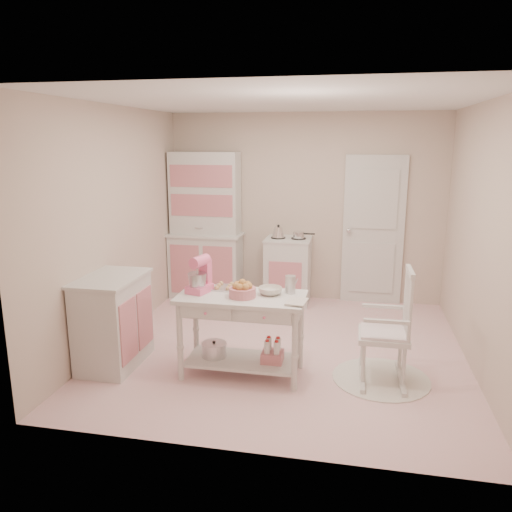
{
  "coord_description": "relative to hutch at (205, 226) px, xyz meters",
  "views": [
    {
      "loc": [
        0.7,
        -5.04,
        2.22
      ],
      "look_at": [
        -0.28,
        -0.17,
        1.07
      ],
      "focal_mm": 35.0,
      "sensor_mm": 36.0,
      "label": 1
    }
  ],
  "objects": [
    {
      "name": "lace_rug",
      "position": [
        2.39,
        -2.19,
        -1.03
      ],
      "size": [
        0.92,
        0.92,
        0.01
      ],
      "primitive_type": "cylinder",
      "color": "white",
      "rests_on": "ground"
    },
    {
      "name": "base_cabinet",
      "position": [
        -0.24,
        -2.37,
        -0.58
      ],
      "size": [
        0.54,
        0.84,
        0.92
      ],
      "primitive_type": "cube",
      "color": "silver",
      "rests_on": "ground"
    },
    {
      "name": "rocking_chair",
      "position": [
        2.39,
        -2.19,
        -0.49
      ],
      "size": [
        0.49,
        0.73,
        1.1
      ],
      "primitive_type": "cube",
      "rotation": [
        0.0,
        0.0,
        0.02
      ],
      "color": "silver",
      "rests_on": "ground"
    },
    {
      "name": "stove",
      "position": [
        1.2,
        -0.05,
        -0.58
      ],
      "size": [
        0.62,
        0.57,
        0.92
      ],
      "primitive_type": "cube",
      "color": "silver",
      "rests_on": "ground"
    },
    {
      "name": "cookie_tray",
      "position": [
        0.92,
        -2.15,
        -0.23
      ],
      "size": [
        0.34,
        0.24,
        0.02
      ],
      "primitive_type": "cube",
      "color": "silver",
      "rests_on": "work_table"
    },
    {
      "name": "hutch",
      "position": [
        0.0,
        0.0,
        0.0
      ],
      "size": [
        1.06,
        0.5,
        2.08
      ],
      "primitive_type": "cube",
      "color": "silver",
      "rests_on": "ground"
    },
    {
      "name": "stand_mixer",
      "position": [
        0.65,
        -2.31,
        -0.07
      ],
      "size": [
        0.27,
        0.33,
        0.34
      ],
      "primitive_type": "cube",
      "rotation": [
        0.0,
        0.0,
        -0.29
      ],
      "color": "pink",
      "rests_on": "work_table"
    },
    {
      "name": "bread_basket",
      "position": [
        1.09,
        -2.38,
        -0.19
      ],
      "size": [
        0.25,
        0.25,
        0.09
      ],
      "primitive_type": "cylinder",
      "color": "#CD7680",
      "rests_on": "work_table"
    },
    {
      "name": "recipe_book",
      "position": [
        1.52,
        -2.45,
        -0.23
      ],
      "size": [
        0.2,
        0.25,
        0.02
      ],
      "primitive_type": "imported",
      "rotation": [
        0.0,
        0.0,
        -0.11
      ],
      "color": "silver",
      "rests_on": "work_table"
    },
    {
      "name": "mixing_bowl",
      "position": [
        1.33,
        -2.25,
        -0.2
      ],
      "size": [
        0.22,
        0.22,
        0.07
      ],
      "primitive_type": "imported",
      "color": "silver",
      "rests_on": "work_table"
    },
    {
      "name": "door",
      "position": [
        2.34,
        0.21,
        -0.02
      ],
      "size": [
        0.82,
        0.05,
        2.04
      ],
      "primitive_type": "cube",
      "color": "silver",
      "rests_on": "ground"
    },
    {
      "name": "room_shell",
      "position": [
        1.39,
        -1.66,
        0.61
      ],
      "size": [
        3.84,
        3.84,
        2.62
      ],
      "color": "pink",
      "rests_on": "ground"
    },
    {
      "name": "work_table",
      "position": [
        1.07,
        -2.33,
        -0.64
      ],
      "size": [
        1.2,
        0.6,
        0.8
      ],
      "primitive_type": "cube",
      "color": "silver",
      "rests_on": "ground"
    },
    {
      "name": "metal_pitcher",
      "position": [
        1.51,
        -2.17,
        -0.16
      ],
      "size": [
        0.1,
        0.1,
        0.17
      ],
      "primitive_type": "cylinder",
      "color": "silver",
      "rests_on": "work_table"
    }
  ]
}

